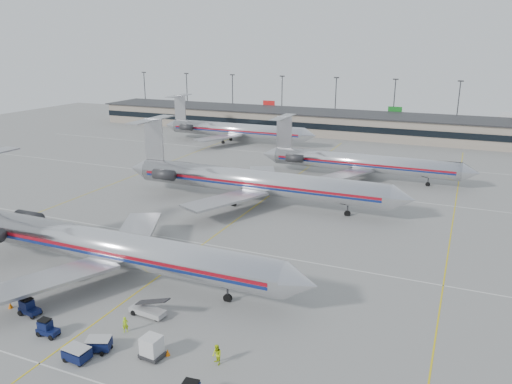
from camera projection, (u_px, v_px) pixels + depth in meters
The scene contains 18 objects.
ground at pixel (161, 275), 57.30m from camera, with size 260.00×260.00×0.00m, color gray.
apron_markings at pixel (204, 244), 66.09m from camera, with size 160.00×0.15×0.02m, color silver.
terminal at pixel (353, 124), 142.58m from camera, with size 162.00×17.00×6.25m.
light_mast_row at pixel (364, 100), 153.36m from camera, with size 163.60×0.40×15.28m.
jet_foreground at pixel (104, 245), 56.24m from camera, with size 48.37×28.48×12.66m.
jet_second_row at pixel (252, 181), 81.72m from camera, with size 50.06×29.47×13.10m.
jet_third_row at pixel (359, 162), 96.69m from camera, with size 41.93×25.79×11.46m.
jet_back_row at pixel (234, 130), 131.75m from camera, with size 43.86×26.98×11.99m.
tug_left at pixel (28, 307), 48.67m from camera, with size 2.28×1.34×1.76m.
tug_center at pixel (47, 328), 45.21m from camera, with size 2.03×1.07×1.63m.
cart_inner at pixel (99, 344), 43.08m from camera, with size 2.44×2.09×1.17m.
cart_outer at pixel (77, 354), 41.71m from camera, with size 2.23×1.61×1.21m.
uld_container at pixel (152, 347), 41.99m from camera, with size 2.00×1.71×1.98m.
belt_loader at pixel (148, 310), 48.58m from camera, with size 4.44×1.64×2.31m.
ramp_worker_near at pixel (125, 325), 45.79m from camera, with size 0.55×0.36×1.51m, color #B0E515.
ramp_worker_far at pixel (217, 355), 41.14m from camera, with size 0.87×0.68×1.79m, color #CBE815.
cone_right at pixel (168, 352), 42.47m from camera, with size 0.44×0.44×0.60m, color orange.
cone_left at pixel (10, 305), 50.04m from camera, with size 0.47×0.47×0.63m, color orange.
Camera 1 is at (30.62, -43.57, 25.63)m, focal length 35.00 mm.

